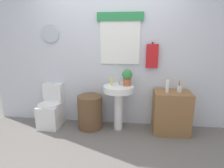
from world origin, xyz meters
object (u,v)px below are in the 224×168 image
at_px(toothbrush_cup, 179,89).
at_px(laundry_hamper, 90,112).
at_px(potted_plant, 127,77).
at_px(toilet, 52,110).
at_px(pedestal_sink, 118,97).
at_px(lotion_bottle, 167,86).
at_px(soap_bottle, 112,81).
at_px(wooden_cabinet, 171,112).

bearing_deg(toothbrush_cup, laundry_hamper, -179.24).
xyz_separation_m(laundry_hamper, toothbrush_cup, (1.51, 0.02, 0.48)).
bearing_deg(potted_plant, laundry_hamper, -174.69).
relative_size(toilet, laundry_hamper, 1.31).
height_order(toilet, toothbrush_cup, toothbrush_cup).
distance_m(pedestal_sink, lotion_bottle, 0.83).
relative_size(toilet, potted_plant, 2.80).
height_order(laundry_hamper, toothbrush_cup, toothbrush_cup).
distance_m(soap_bottle, toothbrush_cup, 1.13).
height_order(wooden_cabinet, potted_plant, potted_plant).
xyz_separation_m(pedestal_sink, soap_bottle, (-0.12, 0.05, 0.27)).
xyz_separation_m(pedestal_sink, toothbrush_cup, (1.00, 0.02, 0.18)).
bearing_deg(soap_bottle, laundry_hamper, -172.62).
distance_m(pedestal_sink, toothbrush_cup, 1.02).
bearing_deg(toilet, laundry_hamper, -2.63).
distance_m(toilet, lotion_bottle, 2.10).
bearing_deg(lotion_bottle, toothbrush_cup, 16.07).
relative_size(soap_bottle, potted_plant, 0.53).
distance_m(toilet, potted_plant, 1.52).
height_order(soap_bottle, potted_plant, potted_plant).
relative_size(toilet, soap_bottle, 5.33).
bearing_deg(laundry_hamper, pedestal_sink, 0.00).
bearing_deg(toothbrush_cup, potted_plant, 177.34).
bearing_deg(laundry_hamper, potted_plant, 5.31).
relative_size(pedestal_sink, toothbrush_cup, 4.28).
bearing_deg(toilet, soap_bottle, 0.85).
height_order(toilet, potted_plant, potted_plant).
relative_size(laundry_hamper, toothbrush_cup, 3.21).
relative_size(toilet, toothbrush_cup, 4.20).
relative_size(pedestal_sink, lotion_bottle, 3.82).
bearing_deg(lotion_bottle, potted_plant, 171.32).
height_order(laundry_hamper, soap_bottle, soap_bottle).
relative_size(pedestal_sink, wooden_cabinet, 1.10).
relative_size(soap_bottle, lotion_bottle, 0.70).
xyz_separation_m(laundry_hamper, potted_plant, (0.65, 0.06, 0.65)).
distance_m(laundry_hamper, potted_plant, 0.92).
bearing_deg(soap_bottle, toothbrush_cup, -1.54).
height_order(soap_bottle, toothbrush_cup, soap_bottle).
xyz_separation_m(soap_bottle, toothbrush_cup, (1.12, -0.03, -0.09)).
bearing_deg(lotion_bottle, pedestal_sink, 177.12).
xyz_separation_m(laundry_hamper, soap_bottle, (0.39, 0.05, 0.57)).
xyz_separation_m(toilet, lotion_bottle, (2.03, -0.07, 0.53)).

